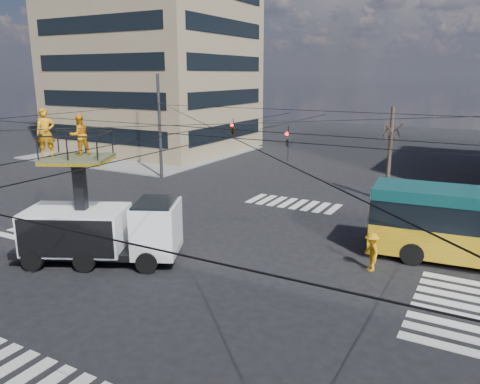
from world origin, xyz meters
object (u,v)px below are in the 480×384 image
utility_truck (101,215)px  worker_ground (80,221)px  traffic_cone (35,242)px  flagger (371,252)px

utility_truck → worker_ground: 3.82m
traffic_cone → worker_ground: 2.38m
traffic_cone → flagger: flagger is taller
utility_truck → worker_ground: (-3.20, 1.70, -1.22)m
worker_ground → flagger: size_ratio=1.06×
worker_ground → flagger: worker_ground is taller
utility_truck → flagger: size_ratio=4.41×
worker_ground → traffic_cone: bearing=163.8°
utility_truck → traffic_cone: utility_truck is taller
utility_truck → traffic_cone: (-3.76, -0.56, -1.72)m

